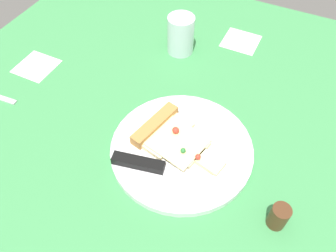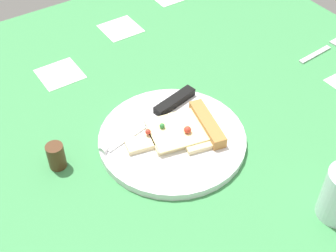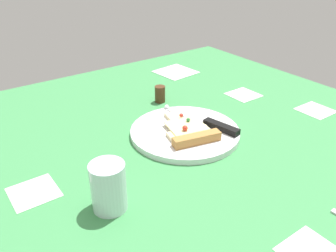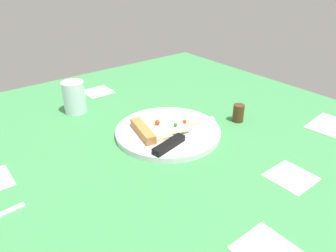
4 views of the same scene
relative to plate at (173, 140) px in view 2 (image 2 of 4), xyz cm
name	(u,v)px [view 2 (image 2 of 4)]	position (x,y,z in cm)	size (l,w,h in cm)	color
ground_plane	(179,144)	(1.63, 0.26, -2.24)	(119.85, 119.85, 3.00)	#3D8C4C
plate	(173,140)	(0.00, 0.00, 0.00)	(27.97, 27.97, 1.49)	silver
pizza_slice	(186,131)	(2.54, -0.59, 1.53)	(18.71, 13.11, 2.68)	beige
knife	(159,113)	(1.08, 6.66, 1.35)	(23.92, 7.00, 2.45)	silver
pepper_shaker	(56,156)	(-20.58, 6.72, 1.78)	(3.18, 3.18, 5.05)	#4C2D19
fork	(325,48)	(47.14, 5.37, -0.34)	(15.39, 2.92, 0.80)	silver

